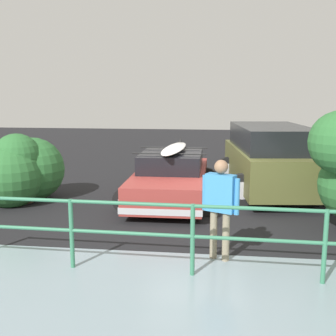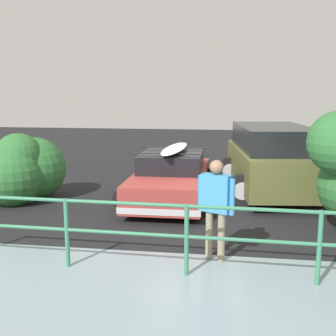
{
  "view_description": "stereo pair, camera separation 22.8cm",
  "coord_description": "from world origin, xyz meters",
  "px_view_note": "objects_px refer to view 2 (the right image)",
  "views": [
    {
      "loc": [
        -0.51,
        10.01,
        2.76
      ],
      "look_at": [
        0.72,
        -0.0,
        0.95
      ],
      "focal_mm": 45.0,
      "sensor_mm": 36.0,
      "label": 1
    },
    {
      "loc": [
        -0.74,
        9.98,
        2.76
      ],
      "look_at": [
        0.72,
        -0.0,
        0.95
      ],
      "focal_mm": 45.0,
      "sensor_mm": 36.0,
      "label": 2
    }
  ],
  "objects_px": {
    "person_bystander": "(216,201)",
    "bush_near_left": "(24,170)",
    "suv_car": "(272,159)",
    "sedan_car": "(172,177)"
  },
  "relations": [
    {
      "from": "suv_car",
      "to": "bush_near_left",
      "type": "xyz_separation_m",
      "value": [
        6.38,
        1.73,
        -0.16
      ]
    },
    {
      "from": "sedan_car",
      "to": "bush_near_left",
      "type": "relative_size",
      "value": 1.94
    },
    {
      "from": "sedan_car",
      "to": "person_bystander",
      "type": "bearing_deg",
      "value": 107.96
    },
    {
      "from": "sedan_car",
      "to": "person_bystander",
      "type": "height_order",
      "value": "person_bystander"
    },
    {
      "from": "bush_near_left",
      "to": "suv_car",
      "type": "bearing_deg",
      "value": -164.85
    },
    {
      "from": "sedan_car",
      "to": "suv_car",
      "type": "xyz_separation_m",
      "value": [
        -2.64,
        -1.06,
        0.38
      ]
    },
    {
      "from": "suv_car",
      "to": "person_bystander",
      "type": "bearing_deg",
      "value": 74.56
    },
    {
      "from": "sedan_car",
      "to": "person_bystander",
      "type": "distance_m",
      "value": 4.13
    },
    {
      "from": "suv_car",
      "to": "person_bystander",
      "type": "height_order",
      "value": "suv_car"
    },
    {
      "from": "person_bystander",
      "to": "bush_near_left",
      "type": "distance_m",
      "value": 5.97
    }
  ]
}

